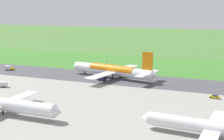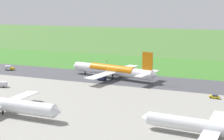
{
  "view_description": "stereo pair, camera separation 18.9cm",
  "coord_description": "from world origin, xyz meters",
  "px_view_note": "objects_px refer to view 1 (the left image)",
  "views": [
    {
      "loc": [
        -78.1,
        160.56,
        38.25
      ],
      "look_at": [
        -14.66,
        0.0,
        4.5
      ],
      "focal_mm": 52.79,
      "sensor_mm": 36.0,
      "label": 1
    },
    {
      "loc": [
        -78.28,
        160.49,
        38.25
      ],
      "look_at": [
        -14.66,
        0.0,
        4.5
      ],
      "focal_mm": 52.79,
      "sensor_mm": 36.0,
      "label": 2
    }
  ],
  "objects_px": {
    "airliner_parked_near": "(211,127)",
    "service_car_ops": "(215,97)",
    "airliner_parked_mid": "(2,104)",
    "airliner_main": "(113,70)",
    "no_stopping_sign": "(107,62)",
    "traffic_cone_orange": "(103,63)",
    "service_truck_fuel": "(2,84)",
    "service_truck_baggage": "(9,68)"
  },
  "relations": [
    {
      "from": "airliner_parked_near",
      "to": "service_car_ops",
      "type": "bearing_deg",
      "value": -86.87
    },
    {
      "from": "airliner_parked_mid",
      "to": "airliner_parked_near",
      "type": "bearing_deg",
      "value": -176.32
    },
    {
      "from": "airliner_main",
      "to": "no_stopping_sign",
      "type": "xyz_separation_m",
      "value": [
        19.49,
        -39.2,
        -2.94
      ]
    },
    {
      "from": "airliner_parked_mid",
      "to": "traffic_cone_orange",
      "type": "bearing_deg",
      "value": -86.0
    },
    {
      "from": "no_stopping_sign",
      "to": "traffic_cone_orange",
      "type": "bearing_deg",
      "value": -3.02
    },
    {
      "from": "service_truck_fuel",
      "to": "traffic_cone_orange",
      "type": "height_order",
      "value": "service_truck_fuel"
    },
    {
      "from": "service_car_ops",
      "to": "traffic_cone_orange",
      "type": "xyz_separation_m",
      "value": [
        76.98,
        -60.07,
        -0.57
      ]
    },
    {
      "from": "airliner_parked_mid",
      "to": "traffic_cone_orange",
      "type": "distance_m",
      "value": 109.59
    },
    {
      "from": "airliner_parked_near",
      "to": "airliner_parked_mid",
      "type": "relative_size",
      "value": 0.89
    },
    {
      "from": "airliner_parked_near",
      "to": "no_stopping_sign",
      "type": "bearing_deg",
      "value": -53.9
    },
    {
      "from": "service_truck_baggage",
      "to": "traffic_cone_orange",
      "type": "height_order",
      "value": "service_truck_baggage"
    },
    {
      "from": "service_truck_baggage",
      "to": "no_stopping_sign",
      "type": "xyz_separation_m",
      "value": [
        -47.09,
        -41.14,
        0.01
      ]
    },
    {
      "from": "airliner_parked_near",
      "to": "service_car_ops",
      "type": "distance_m",
      "value": 44.72
    },
    {
      "from": "airliner_parked_mid",
      "to": "service_car_ops",
      "type": "xyz_separation_m",
      "value": [
        -69.33,
        -49.19,
        -3.05
      ]
    },
    {
      "from": "traffic_cone_orange",
      "to": "no_stopping_sign",
      "type": "bearing_deg",
      "value": 176.98
    },
    {
      "from": "service_truck_baggage",
      "to": "airliner_parked_mid",
      "type": "bearing_deg",
      "value": 127.15
    },
    {
      "from": "service_truck_baggage",
      "to": "no_stopping_sign",
      "type": "height_order",
      "value": "service_truck_baggage"
    },
    {
      "from": "no_stopping_sign",
      "to": "service_truck_fuel",
      "type": "bearing_deg",
      "value": 73.53
    },
    {
      "from": "service_truck_baggage",
      "to": "service_car_ops",
      "type": "xyz_separation_m",
      "value": [
        -120.83,
        18.76,
        -0.56
      ]
    },
    {
      "from": "airliner_parked_mid",
      "to": "traffic_cone_orange",
      "type": "height_order",
      "value": "airliner_parked_mid"
    },
    {
      "from": "service_truck_fuel",
      "to": "service_car_ops",
      "type": "distance_m",
      "value": 97.98
    },
    {
      "from": "airliner_main",
      "to": "airliner_parked_mid",
      "type": "height_order",
      "value": "airliner_main"
    },
    {
      "from": "service_car_ops",
      "to": "service_truck_baggage",
      "type": "bearing_deg",
      "value": -8.83
    },
    {
      "from": "traffic_cone_orange",
      "to": "airliner_parked_mid",
      "type": "bearing_deg",
      "value": 94.0
    },
    {
      "from": "airliner_main",
      "to": "airliner_parked_near",
      "type": "bearing_deg",
      "value": 130.97
    },
    {
      "from": "service_car_ops",
      "to": "no_stopping_sign",
      "type": "relative_size",
      "value": 1.88
    },
    {
      "from": "service_truck_fuel",
      "to": "airliner_parked_near",
      "type": "bearing_deg",
      "value": 164.45
    },
    {
      "from": "service_truck_baggage",
      "to": "no_stopping_sign",
      "type": "relative_size",
      "value": 2.59
    },
    {
      "from": "no_stopping_sign",
      "to": "traffic_cone_orange",
      "type": "distance_m",
      "value": 3.44
    },
    {
      "from": "airliner_parked_near",
      "to": "traffic_cone_orange",
      "type": "distance_m",
      "value": 131.41
    },
    {
      "from": "service_truck_baggage",
      "to": "traffic_cone_orange",
      "type": "xyz_separation_m",
      "value": [
        -43.84,
        -41.31,
        -1.13
      ]
    },
    {
      "from": "airliner_parked_mid",
      "to": "service_truck_baggage",
      "type": "bearing_deg",
      "value": -52.85
    },
    {
      "from": "service_truck_baggage",
      "to": "airliner_main",
      "type": "bearing_deg",
      "value": -178.33
    },
    {
      "from": "airliner_main",
      "to": "service_truck_baggage",
      "type": "xyz_separation_m",
      "value": [
        66.58,
        1.94,
        -2.95
      ]
    },
    {
      "from": "airliner_parked_mid",
      "to": "service_truck_fuel",
      "type": "xyz_separation_m",
      "value": [
        27.15,
        -32.15,
        -2.49
      ]
    },
    {
      "from": "service_car_ops",
      "to": "no_stopping_sign",
      "type": "distance_m",
      "value": 95.01
    },
    {
      "from": "airliner_parked_near",
      "to": "no_stopping_sign",
      "type": "height_order",
      "value": "airliner_parked_near"
    },
    {
      "from": "service_truck_fuel",
      "to": "traffic_cone_orange",
      "type": "xyz_separation_m",
      "value": [
        -19.5,
        -77.12,
        -1.13
      ]
    },
    {
      "from": "airliner_parked_near",
      "to": "traffic_cone_orange",
      "type": "height_order",
      "value": "airliner_parked_near"
    },
    {
      "from": "airliner_parked_mid",
      "to": "no_stopping_sign",
      "type": "distance_m",
      "value": 109.21
    },
    {
      "from": "airliner_main",
      "to": "airliner_parked_mid",
      "type": "xyz_separation_m",
      "value": [
        15.08,
        69.89,
        -0.46
      ]
    },
    {
      "from": "service_truck_fuel",
      "to": "service_car_ops",
      "type": "relative_size",
      "value": 1.4
    }
  ]
}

